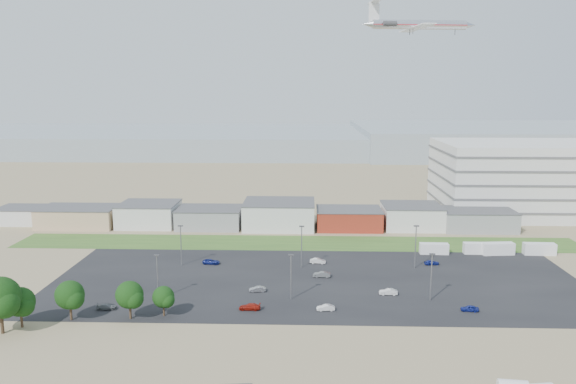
{
  "coord_description": "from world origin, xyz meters",
  "views": [
    {
      "loc": [
        2.55,
        -102.67,
        42.7
      ],
      "look_at": [
        -1.57,
        22.0,
        20.16
      ],
      "focal_mm": 35.0,
      "sensor_mm": 36.0,
      "label": 1
    }
  ],
  "objects_px": {
    "parked_car_11": "(318,261)",
    "parked_car_3": "(250,307)",
    "parked_car_8": "(432,262)",
    "parked_car_9": "(211,262)",
    "box_trailer_a": "(434,249)",
    "parked_car_10": "(107,307)",
    "parked_car_7": "(322,274)",
    "airliner": "(419,25)",
    "parked_car_4": "(257,289)",
    "parked_car_2": "(470,308)",
    "parked_car_13": "(326,308)",
    "tree_far_left": "(0,302)",
    "parked_car_1": "(388,292)"
  },
  "relations": [
    {
      "from": "tree_far_left",
      "to": "airliner",
      "type": "relative_size",
      "value": 0.29
    },
    {
      "from": "parked_car_7",
      "to": "parked_car_10",
      "type": "height_order",
      "value": "parked_car_7"
    },
    {
      "from": "airliner",
      "to": "parked_car_7",
      "type": "distance_m",
      "value": 109.38
    },
    {
      "from": "parked_car_4",
      "to": "parked_car_2",
      "type": "bearing_deg",
      "value": 70.82
    },
    {
      "from": "tree_far_left",
      "to": "parked_car_1",
      "type": "distance_m",
      "value": 75.09
    },
    {
      "from": "airliner",
      "to": "parked_car_3",
      "type": "xyz_separation_m",
      "value": [
        -50.42,
        -100.74,
        -64.96
      ]
    },
    {
      "from": "parked_car_8",
      "to": "parked_car_9",
      "type": "xyz_separation_m",
      "value": [
        -55.02,
        -1.15,
        -0.03
      ]
    },
    {
      "from": "parked_car_3",
      "to": "parked_car_11",
      "type": "xyz_separation_m",
      "value": [
        14.06,
        30.77,
        0.03
      ]
    },
    {
      "from": "airliner",
      "to": "parked_car_9",
      "type": "xyz_separation_m",
      "value": [
        -63.03,
        -71.34,
        -64.99
      ]
    },
    {
      "from": "tree_far_left",
      "to": "parked_car_4",
      "type": "distance_m",
      "value": 49.46
    },
    {
      "from": "parked_car_2",
      "to": "parked_car_11",
      "type": "distance_m",
      "value": 41.97
    },
    {
      "from": "box_trailer_a",
      "to": "parked_car_7",
      "type": "xyz_separation_m",
      "value": [
        -30.3,
        -20.01,
        -0.75
      ]
    },
    {
      "from": "airliner",
      "to": "parked_car_7",
      "type": "relative_size",
      "value": 10.31
    },
    {
      "from": "parked_car_2",
      "to": "parked_car_4",
      "type": "distance_m",
      "value": 43.7
    },
    {
      "from": "parked_car_7",
      "to": "airliner",
      "type": "bearing_deg",
      "value": 161.5
    },
    {
      "from": "box_trailer_a",
      "to": "parked_car_10",
      "type": "height_order",
      "value": "box_trailer_a"
    },
    {
      "from": "tree_far_left",
      "to": "parked_car_1",
      "type": "xyz_separation_m",
      "value": [
        71.69,
        21.69,
        -5.28
      ]
    },
    {
      "from": "parked_car_7",
      "to": "parked_car_9",
      "type": "height_order",
      "value": "parked_car_7"
    },
    {
      "from": "parked_car_2",
      "to": "parked_car_13",
      "type": "height_order",
      "value": "parked_car_2"
    },
    {
      "from": "parked_car_7",
      "to": "parked_car_4",
      "type": "bearing_deg",
      "value": -48.95
    },
    {
      "from": "airliner",
      "to": "parked_car_11",
      "type": "height_order",
      "value": "airliner"
    },
    {
      "from": "parked_car_7",
      "to": "box_trailer_a",
      "type": "bearing_deg",
      "value": 128.83
    },
    {
      "from": "tree_far_left",
      "to": "parked_car_10",
      "type": "distance_m",
      "value": 19.45
    },
    {
      "from": "airliner",
      "to": "parked_car_4",
      "type": "distance_m",
      "value": 122.14
    },
    {
      "from": "parked_car_10",
      "to": "parked_car_1",
      "type": "bearing_deg",
      "value": -87.26
    },
    {
      "from": "parked_car_7",
      "to": "parked_car_9",
      "type": "distance_m",
      "value": 28.87
    },
    {
      "from": "tree_far_left",
      "to": "parked_car_4",
      "type": "xyz_separation_m",
      "value": [
        43.7,
        22.54,
        -5.33
      ]
    },
    {
      "from": "parked_car_11",
      "to": "parked_car_13",
      "type": "distance_m",
      "value": 30.7
    },
    {
      "from": "parked_car_8",
      "to": "parked_car_11",
      "type": "distance_m",
      "value": 28.35
    },
    {
      "from": "parked_car_1",
      "to": "parked_car_4",
      "type": "bearing_deg",
      "value": -89.27
    },
    {
      "from": "box_trailer_a",
      "to": "parked_car_13",
      "type": "relative_size",
      "value": 2.1
    },
    {
      "from": "parked_car_8",
      "to": "parked_car_13",
      "type": "relative_size",
      "value": 1.02
    },
    {
      "from": "parked_car_1",
      "to": "parked_car_4",
      "type": "distance_m",
      "value": 28.0
    },
    {
      "from": "parked_car_9",
      "to": "parked_car_13",
      "type": "distance_m",
      "value": 40.28
    },
    {
      "from": "parked_car_9",
      "to": "parked_car_10",
      "type": "relative_size",
      "value": 1.08
    },
    {
      "from": "parked_car_11",
      "to": "parked_car_3",
      "type": "bearing_deg",
      "value": 162.78
    },
    {
      "from": "parked_car_4",
      "to": "parked_car_13",
      "type": "xyz_separation_m",
      "value": [
        14.38,
        -10.02,
        0.0
      ]
    },
    {
      "from": "parked_car_3",
      "to": "parked_car_8",
      "type": "relative_size",
      "value": 1.18
    },
    {
      "from": "box_trailer_a",
      "to": "parked_car_1",
      "type": "height_order",
      "value": "box_trailer_a"
    },
    {
      "from": "tree_far_left",
      "to": "box_trailer_a",
      "type": "bearing_deg",
      "value": 30.87
    },
    {
      "from": "parked_car_7",
      "to": "parked_car_3",
      "type": "bearing_deg",
      "value": -30.72
    },
    {
      "from": "airliner",
      "to": "parked_car_11",
      "type": "bearing_deg",
      "value": -124.35
    },
    {
      "from": "parked_car_10",
      "to": "parked_car_3",
      "type": "bearing_deg",
      "value": -95.63
    },
    {
      "from": "box_trailer_a",
      "to": "parked_car_2",
      "type": "distance_m",
      "value": 39.64
    },
    {
      "from": "parked_car_4",
      "to": "parked_car_8",
      "type": "xyz_separation_m",
      "value": [
        41.77,
        20.43,
        0.03
      ]
    },
    {
      "from": "parked_car_1",
      "to": "parked_car_9",
      "type": "height_order",
      "value": "parked_car_1"
    },
    {
      "from": "parked_car_4",
      "to": "parked_car_13",
      "type": "bearing_deg",
      "value": 48.41
    },
    {
      "from": "tree_far_left",
      "to": "parked_car_7",
      "type": "bearing_deg",
      "value": 29.47
    },
    {
      "from": "parked_car_2",
      "to": "parked_car_7",
      "type": "bearing_deg",
      "value": -116.74
    },
    {
      "from": "parked_car_4",
      "to": "parked_car_11",
      "type": "height_order",
      "value": "parked_car_11"
    }
  ]
}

